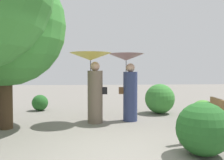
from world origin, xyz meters
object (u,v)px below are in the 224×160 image
at_px(person_left, 93,75).
at_px(path_marker_post, 183,129).
at_px(person_right, 128,78).
at_px(tree_near_left, 4,16).
at_px(park_bench, 216,115).

relative_size(person_left, path_marker_post, 3.14).
distance_m(person_right, tree_near_left, 3.69).
relative_size(person_left, park_bench, 1.28).
relative_size(person_right, path_marker_post, 3.13).
bearing_deg(tree_near_left, path_marker_post, -21.85).
relative_size(park_bench, path_marker_post, 2.46).
relative_size(person_left, person_right, 1.00).
height_order(person_left, person_right, person_left).
distance_m(person_right, park_bench, 2.63).
distance_m(tree_near_left, path_marker_post, 5.02).
distance_m(person_left, tree_near_left, 2.73).
xyz_separation_m(person_right, tree_near_left, (-3.26, -0.71, 1.58)).
bearing_deg(park_bench, path_marker_post, -57.21).
bearing_deg(person_right, path_marker_post, -156.25).
distance_m(person_left, path_marker_post, 2.97).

